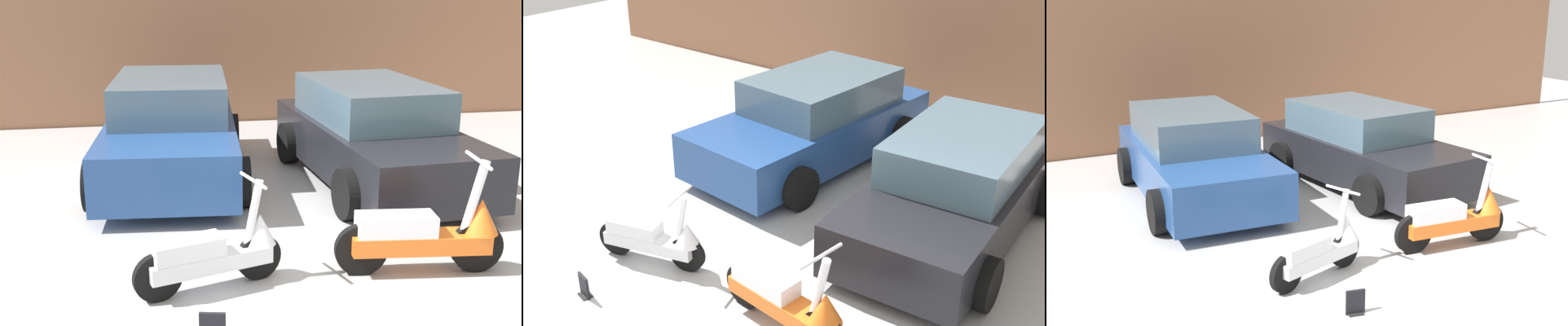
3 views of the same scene
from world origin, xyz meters
TOP-DOWN VIEW (x-y plane):
  - wall_back at (0.00, 7.72)m, footprint 19.60×0.12m
  - scooter_front_left at (-1.20, 0.91)m, footprint 1.34×0.65m
  - scooter_front_right at (0.75, 0.89)m, footprint 1.58×0.57m
  - car_rear_left at (-1.44, 4.34)m, footprint 2.17×4.11m
  - car_rear_center at (1.19, 3.68)m, footprint 2.09×3.98m

SIDE VIEW (x-z plane):
  - scooter_front_left at x=-1.20m, z-range -0.14..0.82m
  - scooter_front_right at x=0.75m, z-range -0.16..0.94m
  - car_rear_center at x=1.19m, z-range -0.03..1.29m
  - car_rear_left at x=-1.44m, z-range -0.03..1.32m
  - wall_back at x=0.00m, z-range 0.00..3.66m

